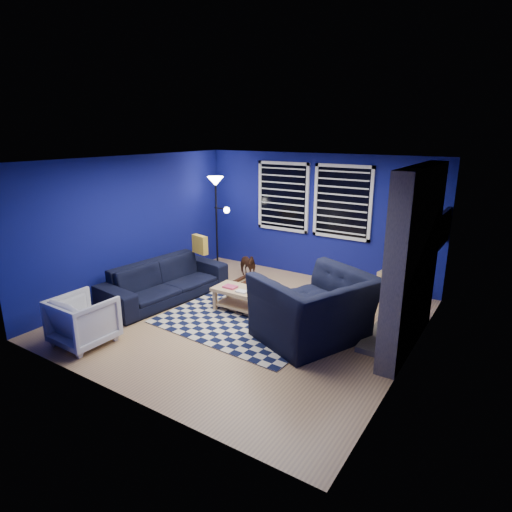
{
  "coord_description": "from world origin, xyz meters",
  "views": [
    {
      "loc": [
        3.56,
        -5.24,
        2.92
      ],
      "look_at": [
        -0.01,
        0.3,
        0.98
      ],
      "focal_mm": 30.0,
      "sensor_mm": 36.0,
      "label": 1
    }
  ],
  "objects_px": {
    "sofa": "(165,281)",
    "armchair_big": "(315,308)",
    "tv": "(442,229)",
    "cabinet": "(395,284)",
    "armchair_bent": "(83,320)",
    "rocking_horse": "(246,265)",
    "coffee_table": "(239,295)",
    "floor_lamp": "(217,194)"
  },
  "relations": [
    {
      "from": "armchair_bent",
      "to": "armchair_big",
      "type": "bearing_deg",
      "value": -144.41
    },
    {
      "from": "armchair_big",
      "to": "armchair_bent",
      "type": "xyz_separation_m",
      "value": [
        -2.69,
        -1.85,
        -0.14
      ]
    },
    {
      "from": "rocking_horse",
      "to": "cabinet",
      "type": "distance_m",
      "value": 2.85
    },
    {
      "from": "sofa",
      "to": "floor_lamp",
      "type": "bearing_deg",
      "value": 14.27
    },
    {
      "from": "sofa",
      "to": "rocking_horse",
      "type": "height_order",
      "value": "sofa"
    },
    {
      "from": "sofa",
      "to": "armchair_big",
      "type": "relative_size",
      "value": 1.55
    },
    {
      "from": "tv",
      "to": "sofa",
      "type": "distance_m",
      "value": 4.76
    },
    {
      "from": "sofa",
      "to": "cabinet",
      "type": "height_order",
      "value": "sofa"
    },
    {
      "from": "cabinet",
      "to": "armchair_bent",
      "type": "bearing_deg",
      "value": -117.09
    },
    {
      "from": "armchair_bent",
      "to": "rocking_horse",
      "type": "relative_size",
      "value": 1.27
    },
    {
      "from": "sofa",
      "to": "rocking_horse",
      "type": "xyz_separation_m",
      "value": [
        0.67,
        1.6,
        -0.01
      ]
    },
    {
      "from": "rocking_horse",
      "to": "coffee_table",
      "type": "distance_m",
      "value": 1.53
    },
    {
      "from": "sofa",
      "to": "armchair_bent",
      "type": "relative_size",
      "value": 3.02
    },
    {
      "from": "armchair_bent",
      "to": "cabinet",
      "type": "relative_size",
      "value": 1.29
    },
    {
      "from": "sofa",
      "to": "armchair_big",
      "type": "bearing_deg",
      "value": -83.53
    },
    {
      "from": "tv",
      "to": "armchair_big",
      "type": "relative_size",
      "value": 0.66
    },
    {
      "from": "coffee_table",
      "to": "cabinet",
      "type": "relative_size",
      "value": 1.41
    },
    {
      "from": "sofa",
      "to": "rocking_horse",
      "type": "relative_size",
      "value": 3.83
    },
    {
      "from": "floor_lamp",
      "to": "sofa",
      "type": "bearing_deg",
      "value": -82.06
    },
    {
      "from": "tv",
      "to": "cabinet",
      "type": "xyz_separation_m",
      "value": [
        -0.72,
        0.25,
        -1.16
      ]
    },
    {
      "from": "sofa",
      "to": "cabinet",
      "type": "relative_size",
      "value": 3.89
    },
    {
      "from": "coffee_table",
      "to": "floor_lamp",
      "type": "xyz_separation_m",
      "value": [
        -1.68,
        1.62,
        1.35
      ]
    },
    {
      "from": "rocking_horse",
      "to": "coffee_table",
      "type": "height_order",
      "value": "rocking_horse"
    },
    {
      "from": "armchair_big",
      "to": "tv",
      "type": "bearing_deg",
      "value": 173.08
    },
    {
      "from": "armchair_big",
      "to": "coffee_table",
      "type": "xyz_separation_m",
      "value": [
        -1.5,
        0.25,
        -0.2
      ]
    },
    {
      "from": "armchair_big",
      "to": "cabinet",
      "type": "distance_m",
      "value": 2.39
    },
    {
      "from": "cabinet",
      "to": "sofa",
      "type": "bearing_deg",
      "value": -135.44
    },
    {
      "from": "sofa",
      "to": "cabinet",
      "type": "xyz_separation_m",
      "value": [
        3.42,
        2.33,
        -0.1
      ]
    },
    {
      "from": "armchair_bent",
      "to": "rocking_horse",
      "type": "distance_m",
      "value": 3.47
    },
    {
      "from": "armchair_big",
      "to": "armchair_bent",
      "type": "distance_m",
      "value": 3.27
    },
    {
      "from": "sofa",
      "to": "armchair_bent",
      "type": "distance_m",
      "value": 1.86
    },
    {
      "from": "coffee_table",
      "to": "tv",
      "type": "bearing_deg",
      "value": 33.8
    },
    {
      "from": "tv",
      "to": "coffee_table",
      "type": "height_order",
      "value": "tv"
    },
    {
      "from": "armchair_bent",
      "to": "coffee_table",
      "type": "distance_m",
      "value": 2.42
    },
    {
      "from": "armchair_bent",
      "to": "coffee_table",
      "type": "bearing_deg",
      "value": -118.49
    },
    {
      "from": "tv",
      "to": "armchair_big",
      "type": "height_order",
      "value": "tv"
    },
    {
      "from": "armchair_bent",
      "to": "cabinet",
      "type": "bearing_deg",
      "value": -126.38
    },
    {
      "from": "tv",
      "to": "floor_lamp",
      "type": "bearing_deg",
      "value": -177.32
    },
    {
      "from": "armchair_big",
      "to": "coffee_table",
      "type": "relative_size",
      "value": 1.78
    },
    {
      "from": "coffee_table",
      "to": "floor_lamp",
      "type": "height_order",
      "value": "floor_lamp"
    },
    {
      "from": "rocking_horse",
      "to": "floor_lamp",
      "type": "bearing_deg",
      "value": 96.35
    },
    {
      "from": "tv",
      "to": "cabinet",
      "type": "bearing_deg",
      "value": 160.97
    }
  ]
}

